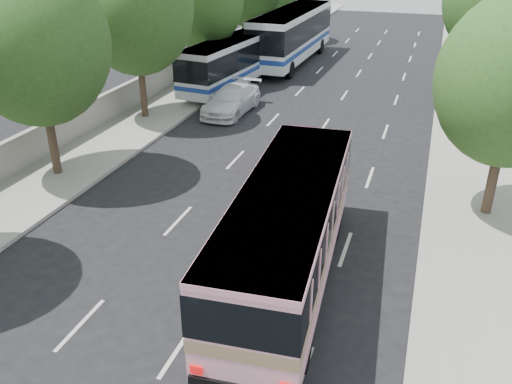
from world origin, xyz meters
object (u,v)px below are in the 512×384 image
at_px(white_pickup, 232,100).
at_px(tour_coach_front, 233,58).
at_px(pink_taxi, 297,152).
at_px(tour_coach_rear, 292,32).
at_px(pink_bus, 288,224).

relative_size(white_pickup, tour_coach_front, 0.47).
relative_size(pink_taxi, white_pickup, 0.95).
bearing_deg(tour_coach_rear, tour_coach_front, -100.94).
relative_size(pink_bus, tour_coach_front, 0.93).
distance_m(pink_taxi, tour_coach_rear, 20.59).
xyz_separation_m(white_pickup, tour_coach_rear, (-0.00, 13.15, 1.63)).
bearing_deg(tour_coach_front, pink_bus, -58.76).
bearing_deg(pink_taxi, tour_coach_front, 118.70).
distance_m(pink_bus, tour_coach_rear, 28.92).
relative_size(pink_taxi, tour_coach_rear, 0.37).
xyz_separation_m(tour_coach_front, tour_coach_rear, (1.80, 8.07, 0.46)).
bearing_deg(pink_taxi, white_pickup, 126.43).
xyz_separation_m(pink_taxi, tour_coach_rear, (-5.50, 19.78, 1.55)).
bearing_deg(pink_bus, tour_coach_front, 110.71).
distance_m(white_pickup, tour_coach_rear, 13.25).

